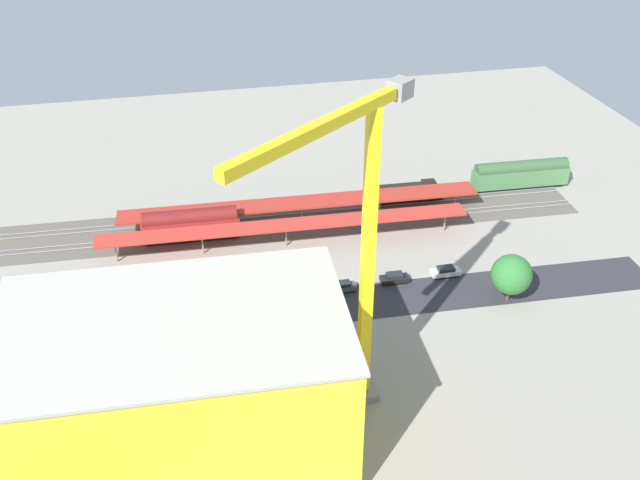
{
  "coord_description": "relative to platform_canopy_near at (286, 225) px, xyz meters",
  "views": [
    {
      "loc": [
        13.14,
        85.84,
        64.76
      ],
      "look_at": [
        -5.64,
        0.34,
        9.69
      ],
      "focal_mm": 38.74,
      "sensor_mm": 36.0,
      "label": 1
    }
  ],
  "objects": [
    {
      "name": "locomotive",
      "position": [
        -25.43,
        -11.28,
        -2.34
      ],
      "size": [
        14.74,
        3.25,
        4.99
      ],
      "color": "black",
      "rests_on": "ground"
    },
    {
      "name": "parked_car_3",
      "position": [
        1.86,
        14.59,
        -3.33
      ],
      "size": [
        4.38,
        2.01,
        1.75
      ],
      "color": "black",
      "rests_on": "ground"
    },
    {
      "name": "street_tree_3",
      "position": [
        -30.58,
        22.96,
        0.81
      ],
      "size": [
        6.23,
        6.23,
        8.04
      ],
      "color": "brown",
      "rests_on": "ground"
    },
    {
      "name": "tower_crane",
      "position": [
        -1.75,
        38.8,
        20.04
      ],
      "size": [
        22.11,
        18.07,
        41.05
      ],
      "color": "gray",
      "rests_on": "ground"
    },
    {
      "name": "street_tree_5",
      "position": [
        4.44,
        23.1,
        1.22
      ],
      "size": [
        5.82,
        5.82,
        8.25
      ],
      "color": "brown",
      "rests_on": "ground"
    },
    {
      "name": "rail_bed",
      "position": [
        2.84,
        -8.55,
        -4.11
      ],
      "size": [
        118.53,
        18.44,
        0.01
      ],
      "primitive_type": "cube",
      "rotation": [
        0.0,
        0.0,
        -0.04
      ],
      "color": "#5B544C",
      "rests_on": "ground"
    },
    {
      "name": "parked_car_5",
      "position": [
        19.11,
        14.2,
        -3.31
      ],
      "size": [
        4.25,
        2.14,
        1.78
      ],
      "color": "black",
      "rests_on": "ground"
    },
    {
      "name": "parked_car_0",
      "position": [
        -23.7,
        14.53,
        -3.38
      ],
      "size": [
        4.81,
        1.93,
        1.64
      ],
      "color": "black",
      "rests_on": "ground"
    },
    {
      "name": "freight_coach_far",
      "position": [
        15.89,
        -5.82,
        -1.07
      ],
      "size": [
        17.08,
        3.76,
        5.82
      ],
      "color": "black",
      "rests_on": "ground"
    },
    {
      "name": "platform_canopy_far",
      "position": [
        -4.29,
        -7.99,
        -0.43
      ],
      "size": [
        65.83,
        7.66,
        3.89
      ],
      "color": "#A82D23",
      "rests_on": "ground"
    },
    {
      "name": "street_tree_1",
      "position": [
        34.23,
        22.15,
        0.33
      ],
      "size": [
        4.97,
        4.97,
        6.94
      ],
      "color": "brown",
      "rests_on": "ground"
    },
    {
      "name": "traffic_light",
      "position": [
        -2.15,
        22.25,
        -0.12
      ],
      "size": [
        0.5,
        0.36,
        5.95
      ],
      "color": "#333333",
      "rests_on": "ground"
    },
    {
      "name": "ground_plane",
      "position": [
        2.84,
        14.24,
        -4.11
      ],
      "size": [
        188.9,
        188.9,
        0.0
      ],
      "primitive_type": "plane",
      "color": "gray",
      "rests_on": "ground"
    },
    {
      "name": "track_rails",
      "position": [
        2.84,
        -8.55,
        -3.93
      ],
      "size": [
        117.97,
        12.01,
        0.12
      ],
      "color": "#9E9EA8",
      "rests_on": "ground"
    },
    {
      "name": "box_truck_1",
      "position": [
        23.89,
        24.6,
        -2.53
      ],
      "size": [
        8.61,
        2.66,
        3.15
      ],
      "color": "black",
      "rests_on": "ground"
    },
    {
      "name": "construction_building",
      "position": [
        19.36,
        40.44,
        4.87
      ],
      "size": [
        38.83,
        24.36,
        17.95
      ],
      "primitive_type": "cube",
      "rotation": [
        0.0,
        0.0,
        -0.04
      ],
      "color": "yellow",
      "rests_on": "ground"
    },
    {
      "name": "parked_car_6",
      "position": [
        26.6,
        14.8,
        -3.41
      ],
      "size": [
        4.61,
        2.22,
        1.55
      ],
      "color": "black",
      "rests_on": "ground"
    },
    {
      "name": "parked_car_4",
      "position": [
        10.43,
        13.96,
        -3.38
      ],
      "size": [
        4.17,
        2.05,
        1.64
      ],
      "color": "black",
      "rests_on": "ground"
    },
    {
      "name": "street_tree_4",
      "position": [
        16.61,
        22.73,
        0.93
      ],
      "size": [
        5.16,
        5.16,
        7.63
      ],
      "color": "brown",
      "rests_on": "ground"
    },
    {
      "name": "street_tree_0",
      "position": [
        36.16,
        22.81,
        0.79
      ],
      "size": [
        4.33,
        4.33,
        7.1
      ],
      "color": "brown",
      "rests_on": "ground"
    },
    {
      "name": "construction_roof_slab",
      "position": [
        19.36,
        40.44,
        14.04
      ],
      "size": [
        39.45,
        24.99,
        0.4
      ],
      "primitive_type": "cube",
      "rotation": [
        0.0,
        0.0,
        -0.04
      ],
      "color": "#B7B2A8",
      "rests_on": "construction_building"
    },
    {
      "name": "parked_car_2",
      "position": [
        -6.32,
        14.98,
        -3.39
      ],
      "size": [
        4.38,
        1.75,
        1.6
      ],
      "color": "black",
      "rests_on": "ground"
    },
    {
      "name": "street_asphalt",
      "position": [
        2.84,
        17.94,
        -4.11
      ],
      "size": [
        118.34,
        13.98,
        0.01
      ],
      "primitive_type": "cube",
      "rotation": [
        0.0,
        0.0,
        -0.04
      ],
      "color": "#2D2D33",
      "rests_on": "ground"
    },
    {
      "name": "parked_car_7",
      "position": [
        35.59,
        14.57,
        -3.37
      ],
      "size": [
        4.81,
        2.02,
        1.66
      ],
      "color": "black",
      "rests_on": "ground"
    },
    {
      "name": "box_truck_0",
      "position": [
        34.79,
        22.52,
        -2.31
      ],
      "size": [
        10.09,
        2.54,
        3.68
      ],
      "color": "black",
      "rests_on": "ground"
    },
    {
      "name": "parked_car_1",
      "position": [
        -15.02,
        14.52,
        -3.37
      ],
      "size": [
        4.72,
        1.97,
        1.67
      ],
      "color": "black",
      "rests_on": "ground"
    },
    {
      "name": "platform_canopy_near",
      "position": [
        0.0,
        0.0,
        0.0
      ],
      "size": [
        63.72,
        6.82,
        4.31
      ],
      "color": "#B73328",
      "rests_on": "ground"
    },
    {
      "name": "passenger_coach",
      "position": [
        -49.25,
        -11.28,
        -1.02
      ],
      "size": [
        19.62,
        3.74,
        5.87
      ],
      "color": "black",
      "rests_on": "ground"
    }
  ]
}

